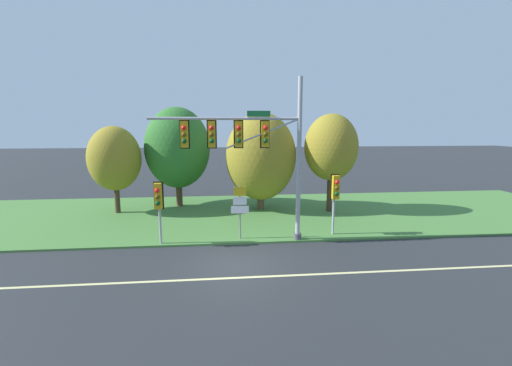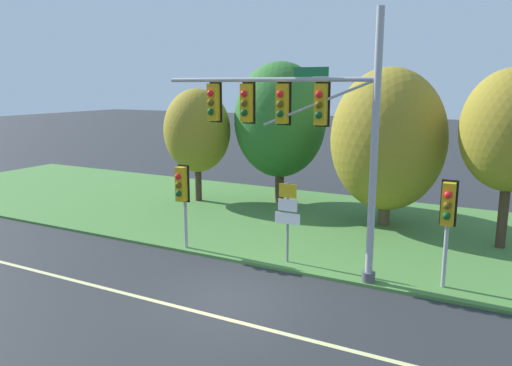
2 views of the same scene
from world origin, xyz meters
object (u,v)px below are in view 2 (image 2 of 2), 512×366
tree_nearest_road (197,131)px  tree_mid_verge (511,131)px  traffic_signal_mast (300,120)px  tree_left_of_mast (280,120)px  tree_behind_signpost (388,140)px  pedestrian_signal_near_kerb (182,189)px  pedestrian_signal_further_along (448,211)px  route_sign_post (288,212)px

tree_nearest_road → tree_mid_verge: 14.04m
traffic_signal_mast → tree_nearest_road: 10.59m
tree_nearest_road → tree_left_of_mast: 4.18m
tree_behind_signpost → pedestrian_signal_near_kerb: bearing=-130.6°
pedestrian_signal_further_along → tree_mid_verge: 5.51m
traffic_signal_mast → tree_behind_signpost: traffic_signal_mast is taller
traffic_signal_mast → pedestrian_signal_near_kerb: (-4.42, -0.12, -2.57)m
tree_left_of_mast → tree_behind_signpost: bearing=-16.3°
pedestrian_signal_near_kerb → tree_behind_signpost: tree_behind_signpost is taller
traffic_signal_mast → pedestrian_signal_near_kerb: 5.12m
traffic_signal_mast → tree_behind_signpost: 6.65m
traffic_signal_mast → pedestrian_signal_further_along: bearing=6.1°
pedestrian_signal_further_along → tree_mid_verge: tree_mid_verge is taller
pedestrian_signal_near_kerb → tree_mid_verge: bearing=28.9°
tree_left_of_mast → traffic_signal_mast: bearing=-61.1°
tree_nearest_road → pedestrian_signal_further_along: bearing=-25.4°
tree_left_of_mast → tree_mid_verge: bearing=-14.5°
tree_behind_signpost → tree_mid_verge: 4.65m
pedestrian_signal_near_kerb → tree_nearest_road: size_ratio=0.54×
pedestrian_signal_further_along → route_sign_post: (-4.92, -0.07, -0.63)m
tree_left_of_mast → tree_mid_verge: 10.51m
route_sign_post → tree_left_of_mast: tree_left_of_mast is taller
route_sign_post → pedestrian_signal_near_kerb: bearing=-172.4°
route_sign_post → tree_mid_verge: size_ratio=0.42×
route_sign_post → tree_left_of_mast: 8.97m
pedestrian_signal_near_kerb → tree_mid_verge: (10.13, 5.58, 2.04)m
traffic_signal_mast → tree_behind_signpost: bearing=79.4°
pedestrian_signal_further_along → tree_nearest_road: size_ratio=0.57×
traffic_signal_mast → tree_mid_verge: traffic_signal_mast is taller
route_sign_post → tree_behind_signpost: tree_behind_signpost is taller
tree_nearest_road → pedestrian_signal_near_kerb: bearing=-59.7°
traffic_signal_mast → pedestrian_signal_near_kerb: size_ratio=2.60×
tree_left_of_mast → route_sign_post: bearing=-63.0°
tree_mid_verge → pedestrian_signal_near_kerb: bearing=-151.1°
route_sign_post → tree_nearest_road: tree_nearest_road is taller
pedestrian_signal_further_along → tree_behind_signpost: tree_behind_signpost is taller
tree_mid_verge → pedestrian_signal_further_along: bearing=-104.9°
traffic_signal_mast → pedestrian_signal_near_kerb: bearing=-178.4°
traffic_signal_mast → tree_nearest_road: bearing=142.0°
tree_mid_verge → tree_behind_signpost: bearing=167.7°
tree_left_of_mast → tree_behind_signpost: size_ratio=1.06×
traffic_signal_mast → pedestrian_signal_near_kerb: traffic_signal_mast is taller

